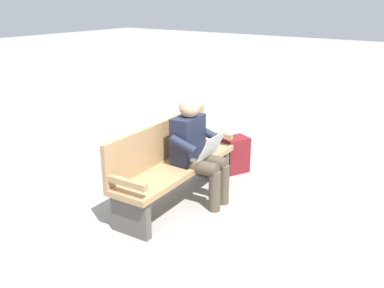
# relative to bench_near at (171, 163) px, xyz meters

# --- Properties ---
(ground_plane) EXTENTS (40.00, 40.00, 0.00)m
(ground_plane) POSITION_rel_bench_near_xyz_m (-0.00, 0.07, -0.46)
(ground_plane) COLOR gray
(bench_near) EXTENTS (1.83, 0.60, 0.90)m
(bench_near) POSITION_rel_bench_near_xyz_m (0.00, 0.00, 0.00)
(bench_near) COLOR #9E7A51
(bench_near) RESTS_ON ground
(person_seated) EXTENTS (0.59, 0.59, 1.18)m
(person_seated) POSITION_rel_bench_near_xyz_m (-0.17, 0.22, 0.17)
(person_seated) COLOR #1E2338
(person_seated) RESTS_ON ground
(backpack) EXTENTS (0.39, 0.38, 0.47)m
(backpack) POSITION_rel_bench_near_xyz_m (-1.16, 0.13, -0.23)
(backpack) COLOR maroon
(backpack) RESTS_ON ground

